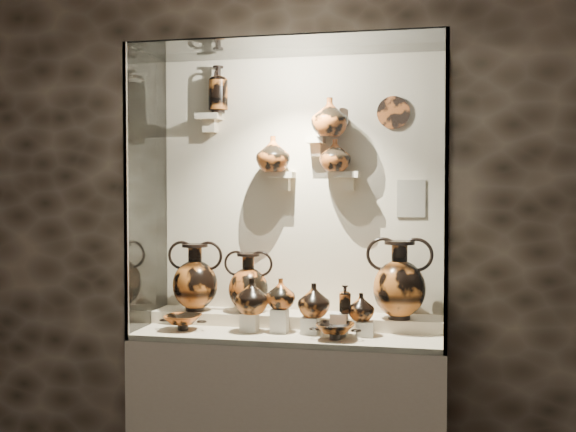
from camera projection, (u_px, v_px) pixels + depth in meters
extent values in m
cube|color=#2D241C|center=(302.00, 192.00, 4.28)|extent=(5.00, 0.02, 3.20)
cube|color=beige|center=(290.00, 408.00, 4.01)|extent=(1.70, 0.60, 0.80)
cube|color=beige|center=(290.00, 334.00, 3.99)|extent=(1.68, 0.58, 0.03)
cube|color=beige|center=(297.00, 322.00, 4.16)|extent=(1.70, 0.25, 0.10)
cube|color=beige|center=(302.00, 192.00, 4.27)|extent=(1.70, 0.03, 1.60)
cube|color=white|center=(278.00, 192.00, 3.68)|extent=(1.70, 0.01, 1.60)
cube|color=white|center=(147.00, 192.00, 4.15)|extent=(0.01, 0.60, 1.60)
cube|color=white|center=(448.00, 192.00, 3.78)|extent=(0.01, 0.60, 1.60)
cube|color=white|center=(290.00, 46.00, 3.94)|extent=(1.70, 0.60, 0.01)
cube|color=gray|center=(126.00, 192.00, 3.86)|extent=(0.02, 0.02, 1.60)
cube|color=gray|center=(447.00, 193.00, 3.50)|extent=(0.02, 0.02, 1.60)
cube|color=silver|center=(250.00, 322.00, 3.99)|extent=(0.09, 0.09, 0.10)
cube|color=silver|center=(280.00, 321.00, 3.95)|extent=(0.09, 0.09, 0.13)
cube|color=silver|center=(310.00, 326.00, 3.92)|extent=(0.09, 0.09, 0.09)
cube|color=silver|center=(339.00, 324.00, 3.88)|extent=(0.09, 0.09, 0.12)
cube|color=silver|center=(365.00, 329.00, 3.85)|extent=(0.09, 0.09, 0.08)
cube|color=beige|center=(209.00, 117.00, 4.30)|extent=(0.14, 0.12, 0.04)
cube|color=beige|center=(282.00, 175.00, 4.22)|extent=(0.14, 0.12, 0.04)
cube|color=beige|center=(316.00, 140.00, 4.17)|extent=(0.10, 0.12, 0.04)
cube|color=beige|center=(347.00, 175.00, 4.14)|extent=(0.14, 0.12, 0.04)
imported|color=#A5571F|center=(252.00, 296.00, 3.97)|extent=(0.19, 0.19, 0.19)
imported|color=#B0541F|center=(281.00, 294.00, 3.96)|extent=(0.21, 0.21, 0.17)
imported|color=#A5571F|center=(314.00, 300.00, 3.92)|extent=(0.21, 0.21, 0.18)
imported|color=#A5571F|center=(361.00, 307.00, 3.87)|extent=(0.17, 0.17, 0.15)
imported|color=#B0541F|center=(273.00, 154.00, 4.17)|extent=(0.22, 0.22, 0.21)
imported|color=#B0541F|center=(330.00, 117.00, 4.09)|extent=(0.27, 0.27, 0.22)
imported|color=#B0541F|center=(335.00, 155.00, 4.11)|extent=(0.19, 0.19, 0.19)
cylinder|color=#AC5322|center=(393.00, 113.00, 4.11)|extent=(0.19, 0.02, 0.19)
cube|color=beige|center=(411.00, 199.00, 4.12)|extent=(0.16, 0.01, 0.21)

